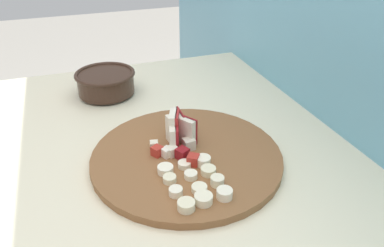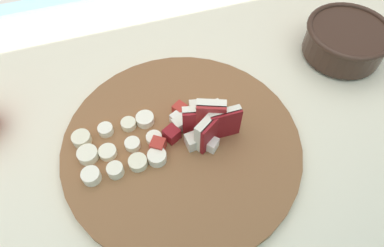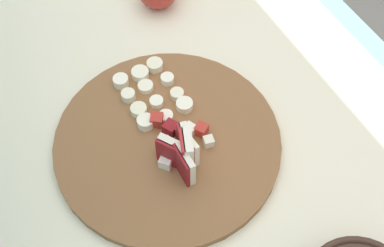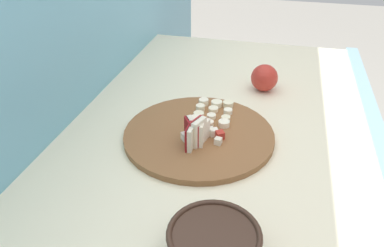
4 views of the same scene
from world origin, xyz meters
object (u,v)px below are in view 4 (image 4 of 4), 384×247
Objects in this scene: apple_wedge_fan at (196,133)px; ceramic_bowl at (214,244)px; banana_slice_rows at (212,112)px; cutting_board at (199,135)px; whole_apple at (264,78)px; apple_dice_pile at (204,131)px.

ceramic_bowl is (-0.30, -0.10, -0.01)m from apple_wedge_fan.
ceramic_bowl is at bearing -168.60° from banana_slice_rows.
whole_apple reaches higher than cutting_board.
banana_slice_rows is (0.10, -0.00, -0.00)m from apple_dice_pile.
ceramic_bowl is at bearing -161.61° from apple_wedge_fan.
ceramic_bowl is 1.91× the size of whole_apple.
whole_apple reaches higher than banana_slice_rows.
apple_wedge_fan is at bearing 165.70° from apple_dice_pile.
banana_slice_rows is 1.63× the size of whole_apple.
apple_dice_pile is (-0.01, -0.01, 0.02)m from cutting_board.
ceramic_bowl is (-0.44, -0.09, 0.01)m from banana_slice_rows.
apple_dice_pile reaches higher than cutting_board.
apple_wedge_fan is 0.31m from ceramic_bowl.
apple_wedge_fan and whole_apple have the same top height.
ceramic_bowl reaches higher than banana_slice_rows.
apple_wedge_fan is 0.05m from apple_dice_pile.
apple_wedge_fan is at bearing 175.50° from banana_slice_rows.
apple_wedge_fan is 0.81× the size of apple_dice_pile.
apple_dice_pile is at bearing 179.62° from banana_slice_rows.
ceramic_bowl is (-0.34, -0.09, 0.01)m from apple_dice_pile.
whole_apple is (0.20, -0.12, 0.02)m from banana_slice_rows.
ceramic_bowl is at bearing 177.43° from whole_apple.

